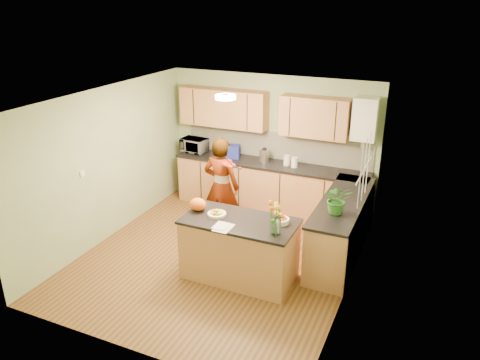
% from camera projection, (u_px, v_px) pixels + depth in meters
% --- Properties ---
extents(floor, '(4.50, 4.50, 0.00)m').
position_uv_depth(floor, '(219.00, 257.00, 7.31)').
color(floor, '#553218').
rests_on(floor, ground).
extents(ceiling, '(4.00, 4.50, 0.02)m').
position_uv_depth(ceiling, '(216.00, 98.00, 6.38)').
color(ceiling, white).
rests_on(ceiling, wall_back).
extents(wall_back, '(4.00, 0.02, 2.50)m').
position_uv_depth(wall_back, '(271.00, 142.00, 8.75)').
color(wall_back, gray).
rests_on(wall_back, floor).
extents(wall_front, '(4.00, 0.02, 2.50)m').
position_uv_depth(wall_front, '(122.00, 256.00, 4.93)').
color(wall_front, gray).
rests_on(wall_front, floor).
extents(wall_left, '(0.02, 4.50, 2.50)m').
position_uv_depth(wall_left, '(108.00, 164.00, 7.60)').
color(wall_left, gray).
rests_on(wall_left, floor).
extents(wall_right, '(0.02, 4.50, 2.50)m').
position_uv_depth(wall_right, '(355.00, 206.00, 6.09)').
color(wall_right, gray).
rests_on(wall_right, floor).
extents(back_counter, '(3.64, 0.62, 0.94)m').
position_uv_depth(back_counter, '(270.00, 187.00, 8.75)').
color(back_counter, '#AF7446').
rests_on(back_counter, floor).
extents(right_counter, '(0.62, 2.24, 0.94)m').
position_uv_depth(right_counter, '(342.00, 228.00, 7.21)').
color(right_counter, '#AF7446').
rests_on(right_counter, floor).
extents(splashback, '(3.60, 0.02, 0.52)m').
position_uv_depth(splashback, '(276.00, 145.00, 8.72)').
color(splashback, white).
rests_on(splashback, back_counter).
extents(upper_cabinets, '(3.20, 0.34, 0.70)m').
position_uv_depth(upper_cabinets, '(260.00, 111.00, 8.46)').
color(upper_cabinets, '#AF7446').
rests_on(upper_cabinets, wall_back).
extents(boiler, '(0.40, 0.30, 0.86)m').
position_uv_depth(boiler, '(365.00, 119.00, 7.74)').
color(boiler, white).
rests_on(boiler, wall_back).
extents(window_right, '(0.01, 1.30, 1.05)m').
position_uv_depth(window_right, '(365.00, 170.00, 6.49)').
color(window_right, white).
rests_on(window_right, wall_right).
extents(light_switch, '(0.02, 0.09, 0.09)m').
position_uv_depth(light_switch, '(82.00, 173.00, 7.07)').
color(light_switch, white).
rests_on(light_switch, wall_left).
extents(ceiling_lamp, '(0.30, 0.30, 0.07)m').
position_uv_depth(ceiling_lamp, '(225.00, 97.00, 6.65)').
color(ceiling_lamp, '#FFEABF').
rests_on(ceiling_lamp, ceiling).
extents(peninsula_island, '(1.60, 0.82, 0.91)m').
position_uv_depth(peninsula_island, '(240.00, 249.00, 6.63)').
color(peninsula_island, '#AF7446').
rests_on(peninsula_island, floor).
extents(fruit_dish, '(0.26, 0.26, 0.09)m').
position_uv_depth(fruit_dish, '(217.00, 213.00, 6.58)').
color(fruit_dish, '#FAE6C8').
rests_on(fruit_dish, peninsula_island).
extents(orange_bowl, '(0.23, 0.23, 0.14)m').
position_uv_depth(orange_bowl, '(281.00, 219.00, 6.36)').
color(orange_bowl, '#FAE6C8').
rests_on(orange_bowl, peninsula_island).
extents(flower_vase, '(0.28, 0.28, 0.52)m').
position_uv_depth(flower_vase, '(277.00, 210.00, 5.96)').
color(flower_vase, silver).
rests_on(flower_vase, peninsula_island).
extents(orange_bag, '(0.29, 0.27, 0.19)m').
position_uv_depth(orange_bag, '(198.00, 204.00, 6.73)').
color(orange_bag, '#EF5C13').
rests_on(orange_bag, peninsula_island).
extents(papers, '(0.22, 0.29, 0.01)m').
position_uv_depth(papers, '(224.00, 227.00, 6.25)').
color(papers, silver).
rests_on(papers, peninsula_island).
extents(violinist, '(0.62, 0.41, 1.70)m').
position_uv_depth(violinist, '(221.00, 187.00, 7.76)').
color(violinist, '#EAAB8F').
rests_on(violinist, floor).
extents(violin, '(0.61, 0.53, 0.15)m').
position_uv_depth(violin, '(226.00, 163.00, 7.31)').
color(violin, '#570B05').
rests_on(violin, violinist).
extents(microwave, '(0.51, 0.37, 0.27)m').
position_uv_depth(microwave, '(194.00, 145.00, 9.15)').
color(microwave, white).
rests_on(microwave, back_counter).
extents(blue_box, '(0.35, 0.29, 0.24)m').
position_uv_depth(blue_box, '(231.00, 151.00, 8.83)').
color(blue_box, navy).
rests_on(blue_box, back_counter).
extents(kettle, '(0.17, 0.17, 0.32)m').
position_uv_depth(kettle, '(264.00, 155.00, 8.60)').
color(kettle, '#B7B7BC').
rests_on(kettle, back_counter).
extents(jar_cream, '(0.14, 0.14, 0.19)m').
position_uv_depth(jar_cream, '(287.00, 160.00, 8.44)').
color(jar_cream, '#FAE6C8').
rests_on(jar_cream, back_counter).
extents(jar_white, '(0.13, 0.13, 0.18)m').
position_uv_depth(jar_white, '(294.00, 162.00, 8.35)').
color(jar_white, white).
rests_on(jar_white, back_counter).
extents(potted_plant, '(0.48, 0.45, 0.44)m').
position_uv_depth(potted_plant, '(338.00, 199.00, 6.53)').
color(potted_plant, '#296822').
rests_on(potted_plant, right_counter).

